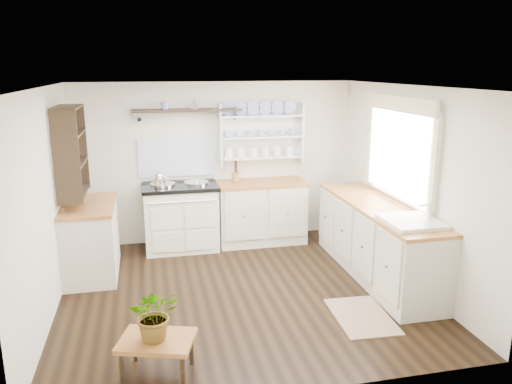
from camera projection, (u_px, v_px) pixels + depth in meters
floor at (242, 291)px, 5.72m from camera, size 4.00×3.80×0.01m
wall_back at (216, 162)px, 7.24m from camera, size 4.00×0.02×2.30m
wall_right at (408, 185)px, 5.86m from camera, size 0.02×3.80×2.30m
wall_left at (46, 205)px, 5.02m from camera, size 0.02×3.80×2.30m
ceiling at (240, 87)px, 5.16m from camera, size 4.00×3.80×0.01m
window at (400, 148)px, 5.89m from camera, size 0.08×1.55×1.22m
aga_cooker at (181, 216)px, 6.97m from camera, size 1.03×0.72×0.95m
back_cabinets at (261, 211)px, 7.25m from camera, size 1.27×0.63×0.90m
right_cabinets at (377, 239)px, 6.06m from camera, size 0.62×2.43×0.90m
belfast_sink at (410, 232)px, 5.27m from camera, size 0.55×0.60×0.45m
left_cabinets at (91, 238)px, 6.10m from camera, size 0.62×1.13×0.90m
plate_rack at (260, 134)px, 7.24m from camera, size 1.20×0.22×0.90m
high_shelf at (187, 111)px, 6.85m from camera, size 1.50×0.29×0.16m
left_shelving at (71, 151)px, 5.80m from camera, size 0.28×0.80×1.05m
kettle at (159, 180)px, 6.66m from camera, size 0.17×0.17×0.20m
utensil_crock at (235, 177)px, 7.12m from camera, size 0.10×0.10×0.12m
center_table at (157, 343)px, 4.12m from camera, size 0.70×0.59×0.33m
potted_plant at (155, 314)px, 4.05m from camera, size 0.41×0.36×0.45m
floor_rug at (362, 316)px, 5.12m from camera, size 0.59×0.88×0.02m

